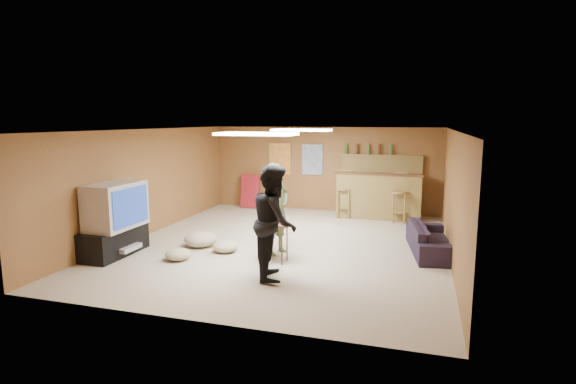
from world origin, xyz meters
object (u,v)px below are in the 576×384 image
(tv_body, at_px, (116,206))
(person_black, at_px, (275,222))
(tray_table, at_px, (273,242))
(sofa, at_px, (432,239))
(bar_counter, at_px, (379,196))
(person_olive, at_px, (277,209))

(tv_body, xyz_separation_m, person_black, (3.02, -0.27, -0.03))
(tv_body, bearing_deg, tray_table, 9.06)
(sofa, bearing_deg, person_black, 121.94)
(tray_table, bearing_deg, tv_body, -170.94)
(bar_counter, relative_size, tray_table, 3.00)
(tv_body, relative_size, bar_counter, 0.55)
(tv_body, distance_m, bar_counter, 6.09)
(person_olive, height_order, tray_table, person_olive)
(person_black, height_order, sofa, person_black)
(tv_body, relative_size, tray_table, 1.65)
(tv_body, distance_m, sofa, 5.66)
(bar_counter, bearing_deg, sofa, -66.24)
(person_olive, xyz_separation_m, sofa, (2.68, 0.80, -0.56))
(person_olive, relative_size, sofa, 0.92)
(sofa, bearing_deg, bar_counter, 15.16)
(tv_body, relative_size, person_olive, 0.67)
(person_olive, relative_size, tray_table, 2.45)
(tray_table, bearing_deg, person_black, -69.70)
(tv_body, bearing_deg, bar_counter, 47.00)
(sofa, relative_size, tray_table, 2.68)
(person_olive, bearing_deg, tray_table, -148.98)
(tv_body, height_order, bar_counter, tv_body)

